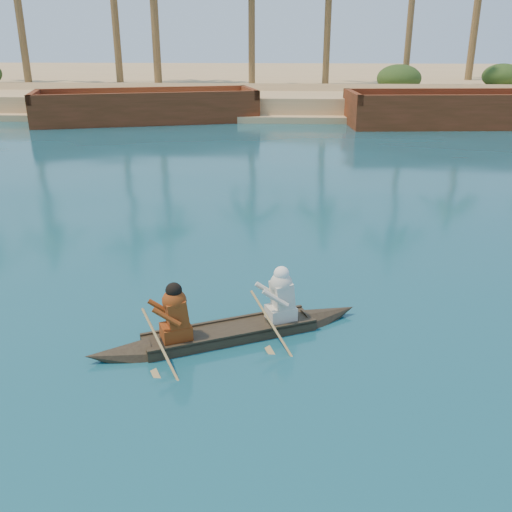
# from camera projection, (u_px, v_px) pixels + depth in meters

# --- Properties ---
(sandy_embankment) EXTENTS (150.00, 51.00, 1.50)m
(sandy_embankment) POSITION_uv_depth(u_px,v_px,m) (203.00, 82.00, 55.95)
(sandy_embankment) COLOR tan
(sandy_embankment) RESTS_ON ground
(shrub_cluster) EXTENTS (100.00, 6.00, 2.40)m
(shrub_cluster) POSITION_uv_depth(u_px,v_px,m) (172.00, 88.00, 41.36)
(shrub_cluster) COLOR #233E16
(shrub_cluster) RESTS_ON ground
(canoe) EXTENTS (4.46, 2.50, 1.27)m
(canoe) POSITION_uv_depth(u_px,v_px,m) (230.00, 324.00, 9.24)
(canoe) COLOR #352C1D
(canoe) RESTS_ON ground
(barge_mid) EXTENTS (13.30, 7.53, 2.10)m
(barge_mid) POSITION_uv_depth(u_px,v_px,m) (147.00, 108.00, 33.26)
(barge_mid) COLOR maroon
(barge_mid) RESTS_ON ground
(barge_right) EXTENTS (13.32, 5.38, 2.17)m
(barge_right) POSITION_uv_depth(u_px,v_px,m) (465.00, 112.00, 31.68)
(barge_right) COLOR maroon
(barge_right) RESTS_ON ground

